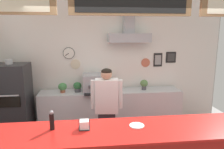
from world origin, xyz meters
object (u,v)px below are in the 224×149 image
(potted_rosemary, at_px, (77,87))
(pizza_oven, at_px, (13,103))
(shop_worker, at_px, (107,109))
(potted_oregano, at_px, (107,85))
(potted_thyme, at_px, (144,84))
(napkin_holder, at_px, (84,125))
(pepper_grinder, at_px, (52,120))
(espresso_machine, at_px, (94,83))
(condiment_plate, at_px, (137,126))
(potted_sage, at_px, (63,87))

(potted_rosemary, bearing_deg, pizza_oven, -168.10)
(shop_worker, bearing_deg, potted_oregano, -90.36)
(potted_oregano, xyz_separation_m, potted_rosemary, (-0.66, -0.01, -0.03))
(potted_thyme, bearing_deg, pizza_oven, -174.07)
(potted_rosemary, xyz_separation_m, napkin_holder, (0.18, -2.17, 0.08))
(potted_thyme, relative_size, pepper_grinder, 0.97)
(espresso_machine, relative_size, potted_oregano, 2.16)
(napkin_holder, height_order, condiment_plate, napkin_holder)
(espresso_machine, bearing_deg, shop_worker, -79.17)
(pizza_oven, distance_m, pepper_grinder, 2.19)
(pepper_grinder, height_order, condiment_plate, pepper_grinder)
(pizza_oven, height_order, potted_sage, pizza_oven)
(pizza_oven, relative_size, potted_oregano, 6.51)
(potted_oregano, distance_m, condiment_plate, 2.18)
(espresso_machine, relative_size, potted_thyme, 2.43)
(shop_worker, relative_size, potted_thyme, 6.92)
(pizza_oven, relative_size, potted_sage, 7.87)
(shop_worker, relative_size, potted_oregano, 6.15)
(condiment_plate, bearing_deg, napkin_holder, -179.56)
(espresso_machine, bearing_deg, pizza_oven, -171.20)
(pizza_oven, xyz_separation_m, potted_rosemary, (1.30, 0.27, 0.23))
(espresso_machine, distance_m, potted_rosemary, 0.37)
(napkin_holder, bearing_deg, espresso_machine, 85.24)
(espresso_machine, distance_m, napkin_holder, 2.16)
(napkin_holder, bearing_deg, potted_rosemary, 94.74)
(potted_thyme, xyz_separation_m, potted_oregano, (-0.85, -0.01, 0.01))
(espresso_machine, distance_m, potted_thyme, 1.15)
(condiment_plate, bearing_deg, potted_rosemary, 110.96)
(shop_worker, bearing_deg, pepper_grinder, 61.18)
(potted_sage, xyz_separation_m, condiment_plate, (1.15, -2.15, 0.03))
(pizza_oven, height_order, potted_thyme, pizza_oven)
(shop_worker, bearing_deg, napkin_holder, 77.31)
(espresso_machine, xyz_separation_m, potted_sage, (-0.68, 0.01, -0.07))
(potted_thyme, distance_m, pepper_grinder, 2.76)
(potted_thyme, height_order, pepper_grinder, pepper_grinder)
(potted_oregano, relative_size, pepper_grinder, 1.09)
(potted_thyme, bearing_deg, espresso_machine, -178.26)
(espresso_machine, height_order, potted_rosemary, espresso_machine)
(espresso_machine, relative_size, pepper_grinder, 2.35)
(potted_oregano, xyz_separation_m, condiment_plate, (0.17, -2.17, 0.01))
(condiment_plate, bearing_deg, pizza_oven, 138.37)
(potted_rosemary, distance_m, condiment_plate, 2.31)
(potted_thyme, height_order, potted_rosemary, potted_thyme)
(napkin_holder, relative_size, condiment_plate, 0.72)
(pizza_oven, distance_m, potted_thyme, 2.83)
(potted_thyme, relative_size, condiment_plate, 1.24)
(shop_worker, height_order, napkin_holder, shop_worker)
(potted_oregano, xyz_separation_m, napkin_holder, (-0.48, -2.18, 0.05))
(potted_rosemary, bearing_deg, potted_oregano, 0.93)
(potted_rosemary, bearing_deg, potted_thyme, 0.69)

